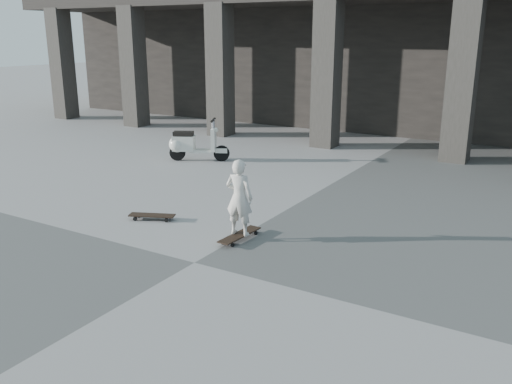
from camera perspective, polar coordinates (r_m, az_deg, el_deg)
The scene contains 6 objects.
ground at distance 7.72m, azimuth -6.50°, elevation -7.40°, with size 90.00×90.00×0.00m, color #51514F.
colonnade at distance 19.83m, azimuth 18.88°, elevation 15.29°, with size 28.00×8.82×6.00m.
longboard at distance 8.47m, azimuth -1.74°, elevation -4.58°, with size 0.26×0.90×0.09m.
skateboard_spare at distance 9.52m, azimuth -10.89°, elevation -2.48°, with size 0.81×0.50×0.09m.
child at distance 8.27m, azimuth -1.78°, elevation -0.58°, with size 0.44×0.29×1.20m, color beige.
scooter at distance 13.80m, azimuth -7.09°, elevation 5.03°, with size 1.42×0.86×1.07m.
Camera 1 is at (4.34, -5.58, 3.09)m, focal length 38.00 mm.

